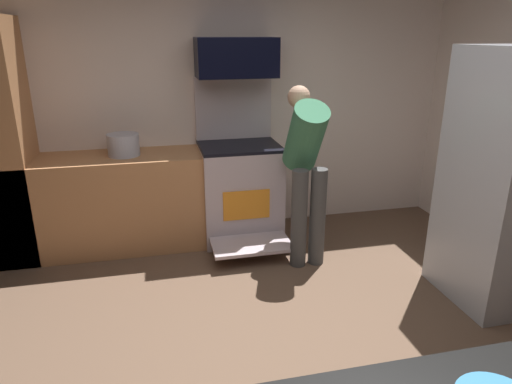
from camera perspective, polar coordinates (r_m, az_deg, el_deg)
The scene contains 7 objects.
ground_plane at distance 3.04m, azimuth 0.70°, elevation -21.17°, with size 5.20×4.80×0.02m, color brown.
wall_back at distance 4.67m, azimuth -6.14°, elevation 10.98°, with size 5.20×0.12×2.60m, color silver.
lower_cabinet_run at distance 4.51m, azimuth -16.59°, elevation -1.21°, with size 2.40×0.60×0.90m, color #BA7E4F.
oven_range at distance 4.53m, azimuth -2.05°, elevation 0.57°, with size 0.76×1.06×1.57m.
microwave at distance 4.39m, azimuth -2.50°, elevation 16.41°, with size 0.74×0.38×0.36m, color black.
person_cook at distance 3.96m, azimuth 6.23°, elevation 3.61°, with size 0.31×0.59×1.53m.
stock_pot at distance 4.35m, azimuth -16.21°, elevation 5.67°, with size 0.29×0.29×0.20m, color #AFB2C5.
Camera 1 is at (-0.55, -2.25, 1.97)m, focal length 32.08 mm.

